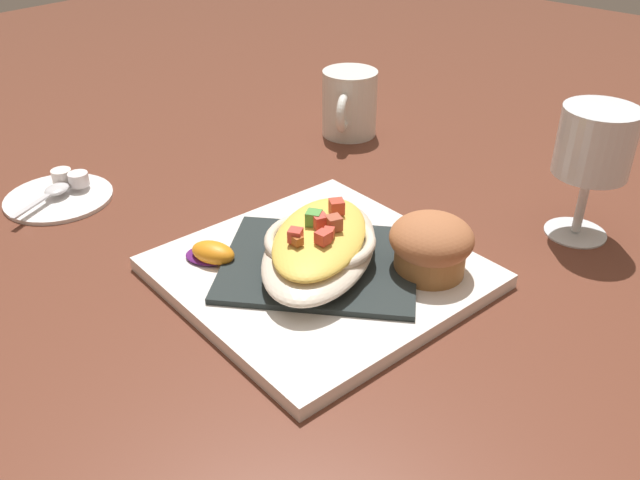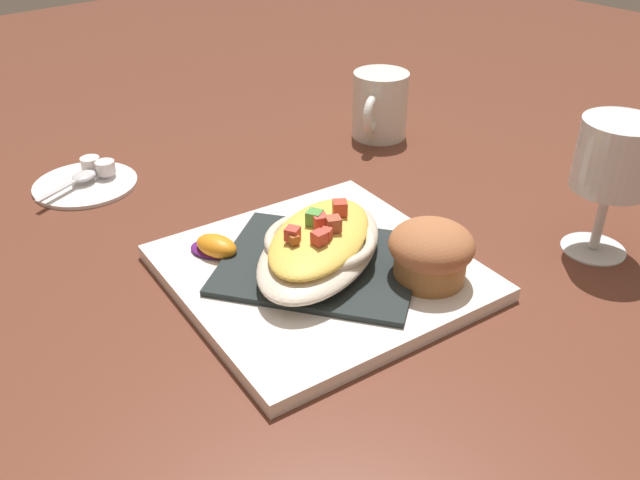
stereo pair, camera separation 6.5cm
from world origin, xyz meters
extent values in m
plane|color=brown|center=(0.00, 0.00, 0.00)|extent=(2.60, 2.60, 0.00)
cube|color=white|center=(0.00, 0.00, 0.01)|extent=(0.30, 0.30, 0.01)
cube|color=#252D2D|center=(0.00, 0.00, 0.02)|extent=(0.23, 0.24, 0.01)
ellipsoid|color=beige|center=(0.00, 0.00, 0.03)|extent=(0.21, 0.18, 0.03)
torus|color=beige|center=(0.00, 0.00, 0.04)|extent=(0.14, 0.14, 0.01)
ellipsoid|color=#EAC14C|center=(0.00, 0.00, 0.05)|extent=(0.18, 0.15, 0.02)
cube|color=#4F9A41|center=(0.00, 0.01, 0.07)|extent=(0.02, 0.02, 0.01)
cube|color=#B05138|center=(0.01, -0.01, 0.07)|extent=(0.02, 0.02, 0.01)
cube|color=#CF4337|center=(-0.03, 0.00, 0.06)|extent=(0.02, 0.02, 0.01)
cube|color=#B15825|center=(-0.04, -0.01, 0.06)|extent=(0.01, 0.01, 0.01)
cube|color=#C7422F|center=(0.03, 0.01, 0.07)|extent=(0.02, 0.02, 0.01)
cube|color=#CF4534|center=(-0.01, -0.02, 0.06)|extent=(0.01, 0.01, 0.01)
cube|color=#D84436|center=(-0.02, -0.02, 0.06)|extent=(0.01, 0.01, 0.01)
cube|color=#DA483B|center=(0.00, 0.00, 0.07)|extent=(0.02, 0.02, 0.01)
cylinder|color=#A46C39|center=(0.06, -0.08, 0.03)|extent=(0.07, 0.07, 0.03)
ellipsoid|color=#AB653E|center=(0.06, -0.08, 0.05)|extent=(0.08, 0.08, 0.04)
ellipsoid|color=#4C0F23|center=(0.06, -0.08, 0.06)|extent=(0.03, 0.03, 0.01)
ellipsoid|color=#541962|center=(-0.06, 0.09, 0.02)|extent=(0.06, 0.06, 0.01)
ellipsoid|color=orange|center=(-0.06, 0.08, 0.02)|extent=(0.04, 0.05, 0.02)
cylinder|color=white|center=(0.30, 0.21, 0.05)|extent=(0.08, 0.08, 0.09)
torus|color=white|center=(0.26, 0.19, 0.05)|extent=(0.05, 0.04, 0.05)
cylinder|color=#4C2D14|center=(0.30, 0.21, 0.02)|extent=(0.07, 0.07, 0.04)
cylinder|color=white|center=(0.25, -0.15, 0.00)|extent=(0.07, 0.07, 0.00)
cylinder|color=white|center=(0.25, -0.15, 0.04)|extent=(0.01, 0.01, 0.07)
cylinder|color=white|center=(0.25, -0.15, 0.11)|extent=(0.08, 0.08, 0.07)
cylinder|color=silver|center=(0.25, -0.15, 0.09)|extent=(0.07, 0.07, 0.04)
cylinder|color=white|center=(-0.09, 0.34, 0.00)|extent=(0.13, 0.13, 0.01)
ellipsoid|color=silver|center=(-0.09, 0.34, 0.01)|extent=(0.04, 0.04, 0.01)
cube|color=silver|center=(-0.13, 0.33, 0.01)|extent=(0.06, 0.03, 0.00)
cylinder|color=silver|center=(-0.06, 0.34, 0.02)|extent=(0.02, 0.02, 0.02)
cylinder|color=white|center=(-0.07, 0.36, 0.02)|extent=(0.02, 0.02, 0.02)
camera|label=1|loc=(-0.41, -0.37, 0.38)|focal=38.09mm
camera|label=2|loc=(-0.36, -0.41, 0.38)|focal=38.09mm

